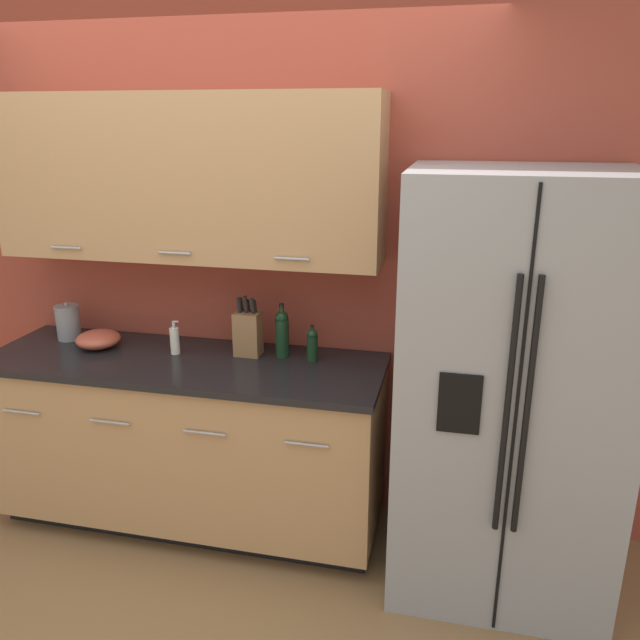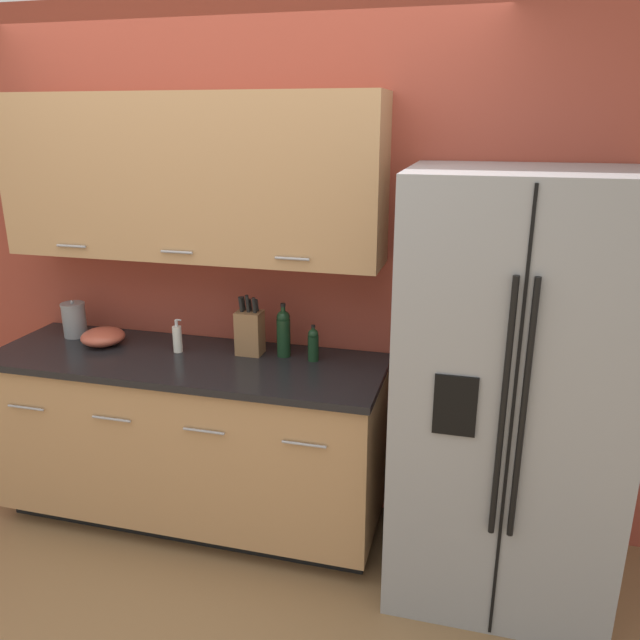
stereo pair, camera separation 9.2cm
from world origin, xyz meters
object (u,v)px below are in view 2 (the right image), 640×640
(wine_bottle, at_px, (284,332))
(soap_dispenser, at_px, (177,339))
(refrigerator, at_px, (508,393))
(mixing_bowl, at_px, (103,337))
(oil_bottle, at_px, (313,344))
(knife_block, at_px, (250,331))
(steel_canister, at_px, (74,320))

(wine_bottle, xyz_separation_m, soap_dispenser, (-0.54, -0.08, -0.05))
(refrigerator, relative_size, mixing_bowl, 8.34)
(oil_bottle, height_order, mixing_bowl, oil_bottle)
(wine_bottle, height_order, soap_dispenser, wine_bottle)
(refrigerator, height_order, knife_block, refrigerator)
(wine_bottle, distance_m, soap_dispenser, 0.55)
(soap_dispenser, bearing_deg, refrigerator, -4.56)
(oil_bottle, height_order, steel_canister, steel_canister)
(soap_dispenser, bearing_deg, knife_block, 10.59)
(wine_bottle, distance_m, mixing_bowl, 0.97)
(wine_bottle, height_order, mixing_bowl, wine_bottle)
(wine_bottle, height_order, oil_bottle, wine_bottle)
(steel_canister, bearing_deg, refrigerator, -5.21)
(soap_dispenser, relative_size, mixing_bowl, 0.78)
(oil_bottle, relative_size, steel_canister, 0.90)
(mixing_bowl, bearing_deg, refrigerator, -3.44)
(oil_bottle, bearing_deg, steel_canister, 179.21)
(steel_canister, bearing_deg, mixing_bowl, -20.41)
(wine_bottle, relative_size, oil_bottle, 1.50)
(soap_dispenser, height_order, mixing_bowl, soap_dispenser)
(wine_bottle, distance_m, steel_canister, 1.19)
(knife_block, distance_m, oil_bottle, 0.33)
(steel_canister, bearing_deg, soap_dispenser, -6.82)
(soap_dispenser, distance_m, steel_canister, 0.65)
(knife_block, bearing_deg, steel_canister, 179.46)
(knife_block, xyz_separation_m, wine_bottle, (0.17, 0.01, 0.01))
(refrigerator, distance_m, oil_bottle, 0.93)
(refrigerator, bearing_deg, mixing_bowl, 176.56)
(refrigerator, xyz_separation_m, steel_canister, (-2.25, 0.21, 0.08))
(refrigerator, distance_m, wine_bottle, 1.10)
(soap_dispenser, distance_m, mixing_bowl, 0.43)
(soap_dispenser, distance_m, oil_bottle, 0.70)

